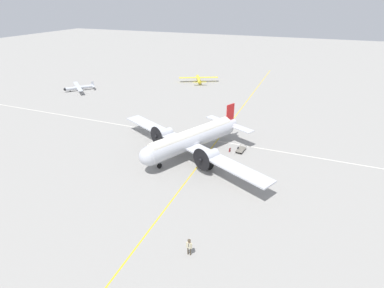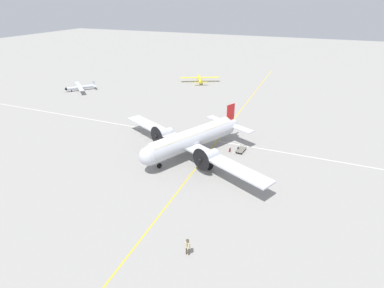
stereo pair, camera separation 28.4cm
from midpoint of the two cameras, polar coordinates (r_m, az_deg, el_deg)
ground_plane at (r=42.94m, az=-0.19°, el=-1.98°), size 300.00×300.00×0.00m
apron_line_eastwest at (r=42.33m, az=2.27°, el=-2.44°), size 120.00×0.16×0.01m
apron_line_northsouth at (r=47.61m, az=2.33°, el=0.97°), size 0.16×120.00×0.01m
airliner_main at (r=41.56m, az=-0.63°, el=0.88°), size 17.61×25.87×5.74m
crew_foreground at (r=27.19m, az=-0.86°, el=-18.77°), size 0.28×0.56×1.66m
suitcase_near_door at (r=44.42m, az=8.57°, el=-0.91°), size 0.42×0.16×0.55m
suitcase_upright_spare at (r=43.91m, az=7.02°, el=-1.13°), size 0.39×0.15×0.56m
baggage_cart at (r=44.23m, az=9.09°, el=-1.04°), size 2.20×1.23×0.56m
light_aircraft_distant at (r=78.09m, az=-20.88°, el=10.03°), size 7.32×7.81×1.86m
light_aircraft_taxiing at (r=81.17m, az=1.16°, el=12.30°), size 7.63×9.78×1.99m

